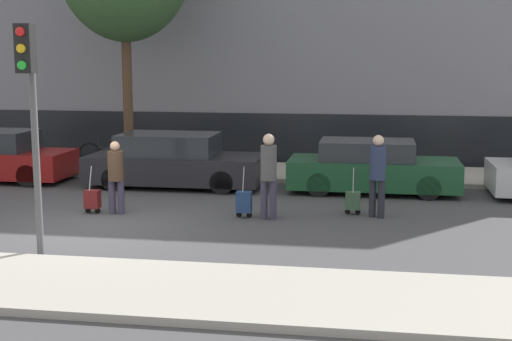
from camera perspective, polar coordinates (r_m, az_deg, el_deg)
ground_plane at (r=14.96m, az=-12.84°, el=-4.38°), size 80.00×80.00×0.00m
sidewalk_far at (r=21.46m, az=-5.80°, el=0.08°), size 28.00×3.00×0.12m
building_facade at (r=24.90m, az=-3.64°, el=11.65°), size 28.00×3.28×9.05m
parked_car_1 at (r=18.99m, az=-6.58°, el=0.70°), size 4.61×1.88×1.41m
parked_car_2 at (r=18.29m, az=9.25°, el=0.21°), size 4.26×1.75×1.33m
pedestrian_left at (r=15.83m, az=-11.16°, el=-0.22°), size 0.35×0.34×1.61m
trolley_left at (r=16.12m, az=-12.95°, el=-2.25°), size 0.34×0.29×1.06m
pedestrian_center at (r=15.00m, az=1.02°, el=-0.02°), size 0.35×0.34×1.83m
trolley_center at (r=15.30m, az=-0.96°, el=-2.53°), size 0.34×0.29×1.11m
pedestrian_right at (r=15.41m, az=9.70°, el=-0.01°), size 0.34×0.34×1.79m
trolley_right at (r=15.74m, az=7.76°, el=-2.40°), size 0.34×0.29×1.04m
traffic_light at (r=12.45m, az=-17.64°, el=5.84°), size 0.28×0.47×3.97m
parked_bicycle at (r=22.00m, az=-11.92°, el=1.29°), size 1.77×0.06×0.96m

